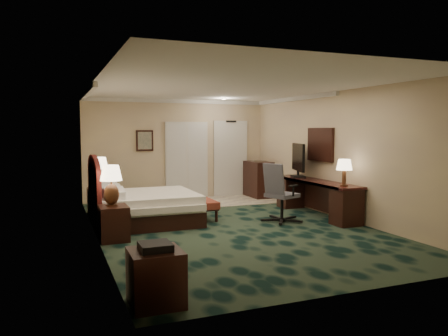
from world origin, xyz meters
name	(u,v)px	position (x,y,z in m)	size (l,w,h in m)	color
floor	(230,226)	(0.00, 0.00, 0.00)	(5.00, 7.50, 0.00)	black
ceiling	(230,86)	(0.00, 0.00, 2.70)	(5.00, 7.50, 0.00)	white
wall_back	(177,149)	(0.00, 3.75, 1.35)	(5.00, 0.00, 2.70)	tan
wall_front	(356,176)	(0.00, -3.75, 1.35)	(5.00, 0.00, 2.70)	tan
wall_left	(95,161)	(-2.50, 0.00, 1.35)	(0.00, 7.50, 2.70)	tan
wall_right	(338,155)	(2.50, 0.00, 1.35)	(0.00, 7.50, 2.70)	tan
crown_molding	(230,89)	(0.00, 0.00, 2.65)	(5.00, 7.50, 0.10)	silver
tile_patch	(219,201)	(0.90, 2.90, 0.01)	(3.20, 1.70, 0.01)	#BDAF9E
headboard	(94,191)	(-2.44, 1.00, 0.70)	(0.12, 2.00, 1.40)	#440D15
entry_door	(230,159)	(1.55, 3.72, 1.05)	(1.02, 0.06, 2.18)	silver
closet_doors	(187,160)	(0.25, 3.71, 1.05)	(1.20, 0.06, 2.10)	beige
wall_art	(145,141)	(-0.90, 3.71, 1.60)	(0.45, 0.06, 0.55)	#54645A
wall_mirror	(320,145)	(2.46, 0.60, 1.55)	(0.05, 0.95, 0.75)	white
bed	(147,208)	(-1.43, 0.91, 0.31)	(1.93, 1.79, 0.61)	white
nightstand_near	(114,223)	(-2.24, -0.28, 0.30)	(0.47, 0.54, 0.59)	black
nightstand_far	(99,201)	(-2.24, 2.17, 0.30)	(0.47, 0.54, 0.59)	black
lamp_near	(111,186)	(-2.27, -0.24, 0.94)	(0.37, 0.37, 0.69)	#311C10
lamp_far	(100,173)	(-2.21, 2.14, 0.94)	(0.37, 0.37, 0.69)	#311C10
bed_bench	(201,208)	(-0.25, 1.00, 0.21)	(0.42, 1.22, 0.41)	brown
side_table	(156,278)	(-2.19, -3.26, 0.30)	(0.55, 0.55, 0.60)	black
desk	(316,198)	(2.19, 0.35, 0.39)	(0.58, 2.67, 0.77)	black
tv	(298,161)	(2.15, 1.02, 1.17)	(0.09, 1.02, 0.80)	black
desk_lamp	(344,172)	(2.17, -0.67, 1.04)	(0.31, 0.31, 0.54)	#311C10
desk_chair	(282,192)	(1.16, 0.00, 0.61)	(0.70, 0.66, 1.21)	#4A4B56
minibar	(258,179)	(2.19, 3.20, 0.50)	(0.53, 0.95, 1.00)	black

